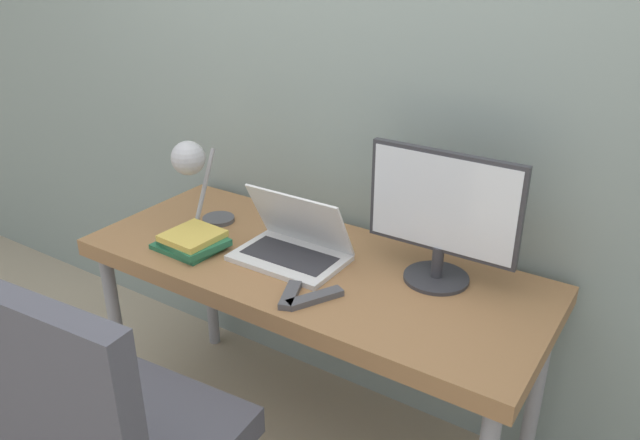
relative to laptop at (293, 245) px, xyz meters
name	(u,v)px	position (x,y,z in m)	size (l,w,h in m)	color
wall_back	(372,78)	(0.06, 0.39, 0.49)	(8.00, 0.05, 2.60)	gray
desk	(310,280)	(0.06, 0.01, -0.12)	(1.57, 0.64, 0.76)	#996B42
laptop	(293,245)	(0.00, 0.00, 0.00)	(0.36, 0.24, 0.23)	silver
monitor	(442,213)	(0.46, 0.13, 0.18)	(0.48, 0.21, 0.42)	#333338
desk_lamp	(193,167)	(-0.40, -0.03, 0.20)	(0.12, 0.25, 0.35)	#4C4C51
office_chair	(110,434)	(-0.05, -0.76, -0.24)	(0.58, 0.59, 1.03)	black
book_stack	(192,241)	(-0.33, -0.14, -0.02)	(0.25, 0.21, 0.06)	#286B47
tv_remote	(315,298)	(0.21, -0.18, -0.04)	(0.12, 0.18, 0.02)	#4C4C51
media_remote	(290,295)	(0.14, -0.21, -0.04)	(0.09, 0.15, 0.02)	#4C4C51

